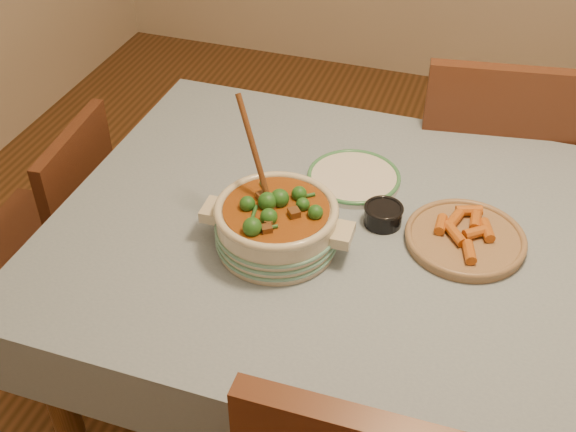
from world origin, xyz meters
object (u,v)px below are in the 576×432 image
at_px(dining_table, 411,273).
at_px(chair_left, 61,226).
at_px(white_plate, 354,177).
at_px(chair_far, 488,172).
at_px(condiment_bowl, 383,214).
at_px(stew_casserole, 276,222).
at_px(fried_plate, 466,237).

height_order(dining_table, chair_left, chair_left).
bearing_deg(white_plate, dining_table, -44.31).
xyz_separation_m(chair_far, chair_left, (-1.18, -0.56, -0.09)).
distance_m(condiment_bowl, chair_far, 0.69).
relative_size(white_plate, chair_far, 0.25).
bearing_deg(chair_left, white_plate, 90.88).
height_order(stew_casserole, fried_plate, stew_casserole).
distance_m(stew_casserole, fried_plate, 0.43).
height_order(dining_table, white_plate, white_plate).
xyz_separation_m(white_plate, fried_plate, (0.30, -0.15, 0.01)).
xyz_separation_m(fried_plate, chair_left, (-1.16, 0.06, -0.32)).
height_order(fried_plate, chair_far, chair_far).
bearing_deg(condiment_bowl, chair_far, 70.71).
xyz_separation_m(dining_table, stew_casserole, (-0.30, -0.11, 0.16)).
bearing_deg(chair_left, condiment_bowl, 81.94).
relative_size(stew_casserole, chair_far, 0.36).
relative_size(condiment_bowl, chair_far, 0.10).
bearing_deg(fried_plate, chair_left, 177.11).
relative_size(fried_plate, chair_left, 0.39).
bearing_deg(chair_left, stew_casserole, 69.88).
bearing_deg(chair_far, white_plate, 46.64).
relative_size(white_plate, condiment_bowl, 2.49).
bearing_deg(dining_table, condiment_bowl, 151.01).
bearing_deg(condiment_bowl, fried_plate, -3.16).
height_order(condiment_bowl, fried_plate, condiment_bowl).
bearing_deg(condiment_bowl, white_plate, 127.10).
height_order(condiment_bowl, chair_left, condiment_bowl).
bearing_deg(condiment_bowl, stew_casserole, -143.56).
relative_size(stew_casserole, fried_plate, 1.10).
distance_m(fried_plate, chair_far, 0.66).
bearing_deg(chair_far, chair_left, 16.26).
distance_m(white_plate, chair_far, 0.61).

